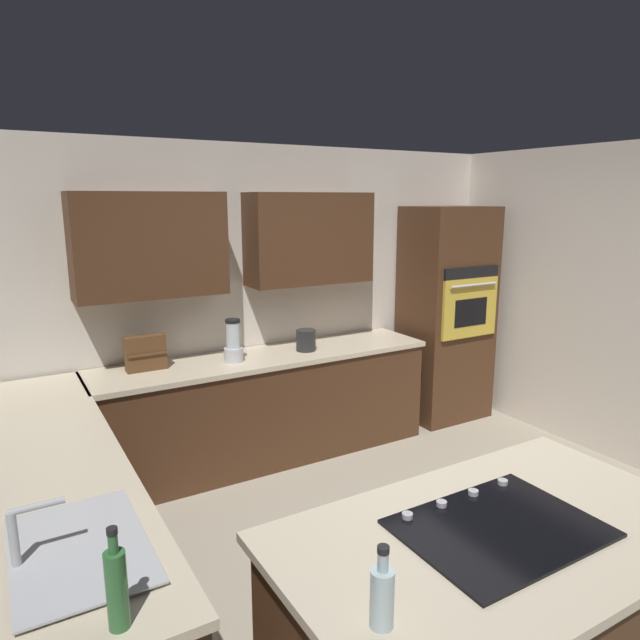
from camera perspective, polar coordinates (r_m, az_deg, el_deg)
ground_plane at (r=3.78m, az=8.56°, el=-22.84°), size 14.00×14.00×0.00m
wall_back at (r=4.87m, az=-6.85°, el=3.55°), size 6.00×0.44×2.60m
wall_left at (r=5.26m, az=28.10°, el=1.28°), size 0.10×4.00×2.60m
lower_cabinets_back at (r=4.83m, az=-5.28°, el=-8.89°), size 2.80×0.60×0.86m
countertop_back at (r=4.69m, az=-5.39°, el=-3.76°), size 2.84×0.64×0.04m
lower_cabinets_side at (r=3.40m, az=-24.48°, el=-19.61°), size 0.60×2.90×0.86m
countertop_side at (r=3.20m, az=-25.20°, el=-12.69°), size 0.64×2.94×0.04m
island_base at (r=2.72m, az=16.84°, el=-27.91°), size 1.70×0.93×0.86m
island_top at (r=2.46m, az=17.52°, el=-19.81°), size 1.78×1.01×0.04m
wall_oven at (r=5.73m, az=12.54°, el=0.60°), size 0.80×0.66×2.08m
sink_unit at (r=2.39m, az=-23.21°, el=-20.32°), size 0.46×0.70×0.23m
cooktop at (r=2.45m, az=17.45°, el=-19.21°), size 0.76×0.56×0.03m
blender at (r=4.50m, az=-8.68°, el=-2.34°), size 0.15×0.15×0.34m
spice_rack at (r=4.43m, az=-17.08°, el=-3.19°), size 0.29×0.11×0.26m
kettle at (r=4.79m, az=-1.43°, el=-2.04°), size 0.17×0.17×0.18m
dish_soap_bottle at (r=1.95m, az=-19.70°, el=-23.89°), size 0.06×0.06×0.33m
oil_bottle at (r=1.89m, az=6.24°, el=-25.72°), size 0.07×0.07×0.27m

